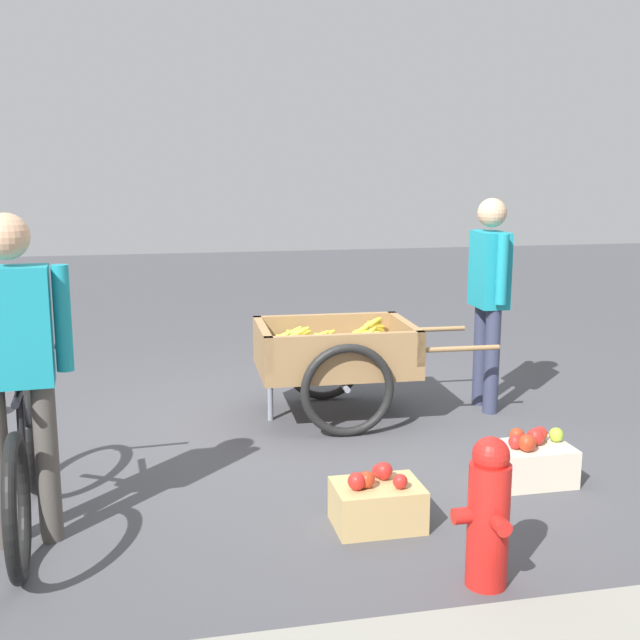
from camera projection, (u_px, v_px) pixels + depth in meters
ground_plane at (310, 429)px, 5.44m from camera, size 24.00×24.00×0.00m
fruit_cart at (335, 358)px, 5.66m from camera, size 1.68×0.96×0.70m
vendor_person at (489, 285)px, 5.75m from camera, size 0.21×0.54×1.57m
bicycle at (26, 462)px, 3.88m from camera, size 0.46×1.66×0.85m
cyclist_person at (14, 352)px, 3.62m from camera, size 0.52×0.22×1.58m
fire_hydrant at (488, 513)px, 3.35m from camera, size 0.25×0.25×0.67m
apple_crate at (532, 461)px, 4.50m from camera, size 0.44×0.32×0.32m
mixed_fruit_crate at (377, 503)px, 3.95m from camera, size 0.44×0.32×0.31m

